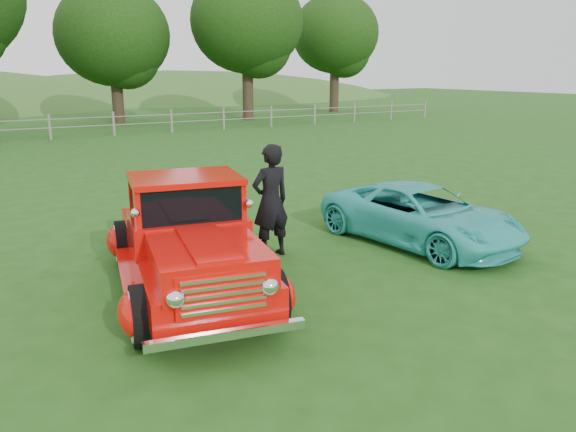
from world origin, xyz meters
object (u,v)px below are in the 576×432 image
teal_sedan (421,215)px  tree_near_east (113,35)px  red_pickup (187,240)px  man (271,201)px  tree_far_east (335,34)px  tree_mid_east (247,22)px

teal_sedan → tree_near_east: bearing=79.2°
red_pickup → teal_sedan: (4.69, 0.07, -0.24)m
teal_sedan → red_pickup: bearing=172.8°
teal_sedan → man: (-2.83, 0.77, 0.45)m
red_pickup → man: size_ratio=2.60×
teal_sedan → tree_far_east: bearing=49.8°
red_pickup → tree_far_east: bearing=62.4°
red_pickup → teal_sedan: size_ratio=1.30×
tree_mid_east → tree_far_east: (9.00, 3.00, -0.31)m
tree_near_east → man: 28.13m
tree_far_east → tree_mid_east: bearing=-161.6°
tree_far_east → red_pickup: (-23.08, -29.31, -5.06)m
tree_near_east → tree_far_east: 17.04m
red_pickup → teal_sedan: 4.69m
tree_near_east → teal_sedan: tree_near_east is taller
teal_sedan → man: bearing=156.8°
tree_far_east → man: bearing=-126.7°
tree_far_east → teal_sedan: tree_far_east is taller
tree_near_east → man: bearing=-98.7°
tree_mid_east → red_pickup: size_ratio=1.81×
teal_sedan → tree_mid_east: bearing=62.3°
tree_far_east → teal_sedan: bearing=-122.2°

